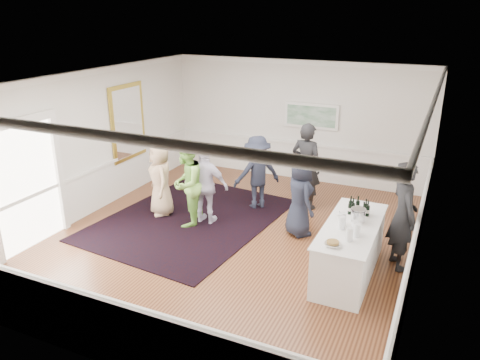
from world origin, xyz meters
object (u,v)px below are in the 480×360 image
at_px(guest_dark_a, 257,172).
at_px(guest_dark_b, 306,166).
at_px(nut_bowl, 333,244).
at_px(guest_tan, 161,179).
at_px(guest_green, 187,184).
at_px(guest_lilac, 206,185).
at_px(ice_bucket, 358,216).
at_px(bartender, 403,216).
at_px(serving_table, 350,249).
at_px(guest_navy, 300,197).

bearing_deg(guest_dark_a, guest_dark_b, 160.66).
bearing_deg(nut_bowl, guest_tan, 158.71).
relative_size(guest_green, guest_lilac, 1.07).
bearing_deg(ice_bucket, bartender, 33.90).
relative_size(guest_dark_a, ice_bucket, 6.64).
bearing_deg(ice_bucket, guest_dark_b, 124.91).
distance_m(serving_table, guest_navy, 1.73).
distance_m(guest_tan, guest_lilac, 1.15).
height_order(guest_green, ice_bucket, guest_green).
relative_size(serving_table, guest_dark_b, 1.14).
bearing_deg(serving_table, nut_bowl, -97.61).
distance_m(guest_lilac, guest_dark_a, 1.41).
distance_m(guest_lilac, ice_bucket, 3.40).
distance_m(guest_navy, nut_bowl, 2.31).
xyz_separation_m(guest_green, guest_dark_a, (1.00, 1.47, -0.07)).
xyz_separation_m(guest_dark_b, ice_bucket, (1.64, -2.35, 0.04)).
relative_size(guest_tan, guest_dark_a, 0.97).
relative_size(guest_lilac, guest_dark_b, 0.86).
bearing_deg(guest_dark_b, guest_tan, 40.38).
height_order(guest_dark_a, guest_navy, guest_dark_a).
xyz_separation_m(serving_table, guest_green, (-3.61, 0.58, 0.46)).
xyz_separation_m(guest_lilac, guest_navy, (1.99, 0.30, -0.04)).
distance_m(guest_green, guest_dark_b, 2.81).
xyz_separation_m(bartender, guest_lilac, (-4.03, 0.18, -0.13)).
distance_m(guest_lilac, nut_bowl, 3.58).
bearing_deg(guest_dark_a, nut_bowl, 86.43).
height_order(guest_tan, guest_lilac, guest_lilac).
relative_size(serving_table, guest_dark_a, 1.34).
distance_m(guest_green, ice_bucket, 3.69).
xyz_separation_m(guest_green, guest_navy, (2.33, 0.54, -0.10)).
bearing_deg(guest_lilac, bartender, 175.31).
relative_size(serving_table, bartender, 1.16).
height_order(bartender, nut_bowl, bartender).
relative_size(guest_lilac, guest_navy, 1.05).
bearing_deg(guest_green, guest_lilac, 116.35).
distance_m(ice_bucket, nut_bowl, 1.06).
xyz_separation_m(serving_table, guest_tan, (-4.42, 0.80, 0.37)).
bearing_deg(guest_lilac, guest_navy, -173.58).
bearing_deg(guest_tan, bartender, 42.47).
bearing_deg(guest_green, nut_bowl, 58.70).
bearing_deg(serving_table, guest_dark_b, 122.13).
bearing_deg(guest_navy, nut_bowl, 166.35).
bearing_deg(guest_tan, guest_dark_a, 78.79).
bearing_deg(guest_dark_a, serving_table, 97.83).
distance_m(serving_table, guest_dark_a, 3.34).
xyz_separation_m(guest_lilac, guest_dark_b, (1.69, 1.70, 0.15)).
bearing_deg(serving_table, guest_dark_a, 141.77).
bearing_deg(nut_bowl, ice_bucket, 80.31).
bearing_deg(serving_table, ice_bucket, 69.83).
bearing_deg(bartender, guest_green, 62.96).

